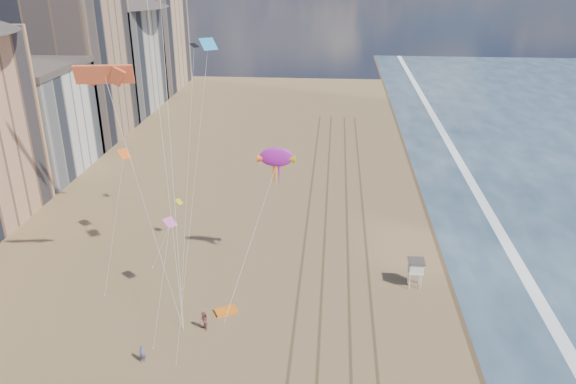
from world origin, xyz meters
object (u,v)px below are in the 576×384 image
object	(u,v)px
show_kite	(276,157)
kite_flyer_b	(204,321)
grounded_kite	(226,311)
kite_flyer_a	(142,354)
lifeguard_stand	(416,266)

from	to	relation	value
show_kite	kite_flyer_b	xyz separation A→B (m)	(-5.65, -11.14, -12.31)
show_kite	kite_flyer_b	size ratio (longest dim) A/B	8.63
grounded_kite	kite_flyer_a	bearing A→B (deg)	-154.80
grounded_kite	show_kite	xyz separation A→B (m)	(4.19, 8.17, 13.14)
grounded_kite	show_kite	bearing A→B (deg)	34.36
grounded_kite	kite_flyer_b	world-z (taller)	kite_flyer_b
lifeguard_stand	kite_flyer_a	size ratio (longest dim) A/B	1.85
kite_flyer_a	kite_flyer_b	world-z (taller)	kite_flyer_b
lifeguard_stand	kite_flyer_b	world-z (taller)	lifeguard_stand
show_kite	kite_flyer_b	bearing A→B (deg)	-116.88
grounded_kite	kite_flyer_a	world-z (taller)	kite_flyer_a
grounded_kite	kite_flyer_b	bearing A→B (deg)	-144.64
kite_flyer_a	grounded_kite	bearing A→B (deg)	41.98
lifeguard_stand	kite_flyer_a	distance (m)	28.38
show_kite	kite_flyer_a	bearing A→B (deg)	-121.84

